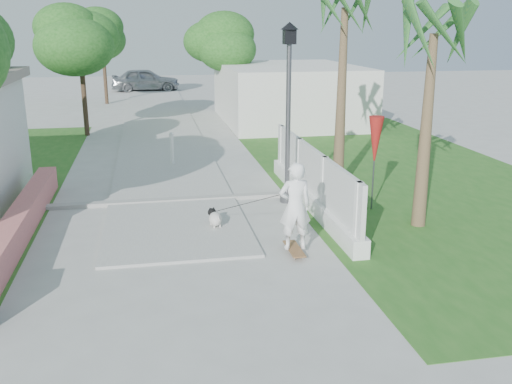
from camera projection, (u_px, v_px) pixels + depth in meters
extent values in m
plane|color=#B7B7B2|center=(190.00, 314.00, 8.95)|extent=(90.00, 90.00, 0.00)
cube|color=#B7B7B2|center=(159.00, 118.00, 27.79)|extent=(3.20, 36.00, 0.06)
cube|color=#999993|center=(172.00, 200.00, 14.59)|extent=(6.50, 0.25, 0.10)
cube|color=#28601E|center=(396.00, 171.00, 17.74)|extent=(8.00, 20.00, 0.01)
cube|color=#D7756E|center=(19.00, 225.00, 12.04)|extent=(0.45, 8.00, 0.60)
cube|color=white|center=(311.00, 199.00, 14.21)|extent=(0.35, 7.00, 0.40)
cube|color=white|center=(312.00, 170.00, 14.00)|extent=(0.10, 7.00, 1.10)
cube|color=white|center=(358.00, 219.00, 11.04)|extent=(0.14, 0.14, 1.50)
cube|color=white|center=(324.00, 188.00, 13.11)|extent=(0.14, 0.14, 1.50)
cube|color=white|center=(299.00, 166.00, 15.19)|extent=(0.14, 0.14, 1.50)
cube|color=white|center=(282.00, 151.00, 17.07)|extent=(0.14, 0.14, 1.50)
cube|color=silver|center=(288.00, 93.00, 26.63)|extent=(6.00, 8.00, 2.60)
cylinder|color=#59595E|center=(287.00, 196.00, 14.61)|extent=(0.36, 0.36, 0.30)
cylinder|color=#59595E|center=(288.00, 125.00, 14.09)|extent=(0.12, 0.12, 4.00)
cube|color=black|center=(289.00, 37.00, 13.50)|extent=(0.28, 0.28, 0.35)
cone|color=black|center=(290.00, 26.00, 13.43)|extent=(0.44, 0.44, 0.18)
cylinder|color=white|center=(172.00, 151.00, 18.27)|extent=(0.12, 0.12, 1.00)
sphere|color=white|center=(171.00, 135.00, 18.12)|extent=(0.14, 0.14, 0.14)
cylinder|color=#59595E|center=(374.00, 170.00, 13.77)|extent=(0.04, 0.04, 2.00)
cone|color=#A51F17|center=(375.00, 141.00, 13.57)|extent=(0.36, 0.36, 1.20)
cylinder|color=#4C3826|center=(83.00, 88.00, 22.95)|extent=(0.20, 0.20, 3.85)
ellipsoid|color=#195016|center=(80.00, 46.00, 22.49)|extent=(3.40, 3.40, 2.55)
ellipsoid|color=#195016|center=(84.00, 37.00, 22.24)|extent=(2.89, 2.89, 2.18)
ellipsoid|color=#195016|center=(74.00, 28.00, 22.45)|extent=(2.55, 2.55, 1.90)
cylinder|color=#4C3826|center=(223.00, 81.00, 27.88)|extent=(0.20, 0.20, 3.50)
ellipsoid|color=#195016|center=(223.00, 49.00, 27.46)|extent=(3.00, 3.00, 2.25)
ellipsoid|color=#195016|center=(227.00, 42.00, 27.21)|extent=(2.55, 2.55, 1.92)
ellipsoid|color=#195016|center=(218.00, 34.00, 27.42)|extent=(2.25, 2.25, 1.68)
cylinder|color=#4C3826|center=(105.00, 70.00, 32.42)|extent=(0.20, 0.20, 3.85)
ellipsoid|color=#195016|center=(102.00, 40.00, 31.95)|extent=(3.20, 3.20, 2.40)
ellipsoid|color=#195016|center=(105.00, 33.00, 31.70)|extent=(2.72, 2.72, 2.05)
ellipsoid|color=#195016|center=(98.00, 27.00, 31.91)|extent=(2.40, 2.40, 1.79)
cone|color=brown|center=(341.00, 102.00, 15.22)|extent=(0.32, 0.32, 4.80)
cone|color=brown|center=(426.00, 134.00, 12.34)|extent=(0.32, 0.32, 4.20)
cube|color=brown|center=(294.00, 249.00, 11.30)|extent=(0.27, 0.91, 0.02)
imported|color=white|center=(295.00, 206.00, 11.05)|extent=(0.64, 0.43, 1.75)
cylinder|color=gray|center=(294.00, 258.00, 11.00)|extent=(0.03, 0.07, 0.07)
cylinder|color=gray|center=(302.00, 258.00, 11.03)|extent=(0.03, 0.07, 0.07)
cylinder|color=gray|center=(286.00, 246.00, 11.61)|extent=(0.03, 0.07, 0.07)
cylinder|color=gray|center=(294.00, 245.00, 11.64)|extent=(0.03, 0.07, 0.07)
ellipsoid|color=silver|center=(215.00, 219.00, 12.65)|extent=(0.38, 0.52, 0.30)
sphere|color=black|center=(212.00, 212.00, 12.82)|extent=(0.19, 0.19, 0.19)
sphere|color=silver|center=(211.00, 212.00, 12.91)|extent=(0.09, 0.09, 0.09)
cone|color=black|center=(210.00, 209.00, 12.78)|extent=(0.06, 0.06, 0.07)
cone|color=black|center=(214.00, 208.00, 12.82)|extent=(0.06, 0.06, 0.07)
cylinder|color=silver|center=(211.00, 225.00, 12.77)|extent=(0.04, 0.04, 0.13)
cylinder|color=silver|center=(217.00, 224.00, 12.82)|extent=(0.04, 0.04, 0.13)
cylinder|color=silver|center=(214.00, 228.00, 12.57)|extent=(0.04, 0.04, 0.13)
cylinder|color=silver|center=(220.00, 227.00, 12.62)|extent=(0.04, 0.04, 0.13)
cylinder|color=silver|center=(219.00, 219.00, 12.43)|extent=(0.05, 0.12, 0.11)
imported|color=#98999F|center=(146.00, 80.00, 39.10)|extent=(4.56, 1.86, 1.55)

